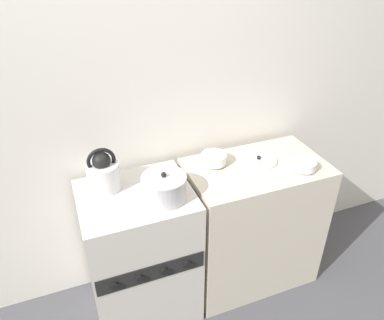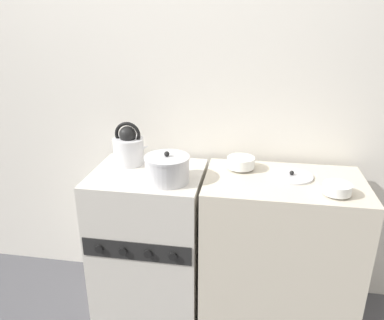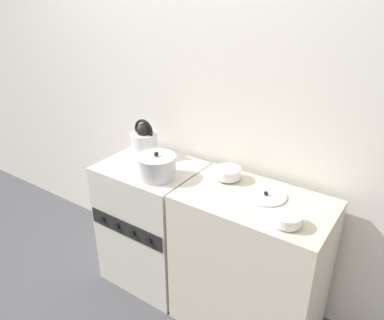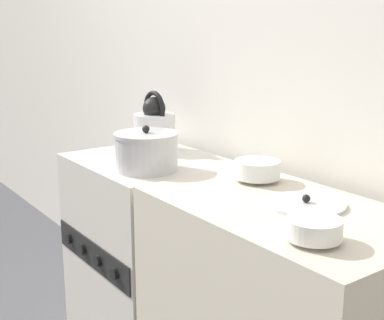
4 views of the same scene
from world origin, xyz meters
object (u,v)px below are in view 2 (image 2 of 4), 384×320
at_px(stove, 150,241).
at_px(small_ceramic_bowl, 337,189).
at_px(cooking_pot, 167,169).
at_px(loose_pot_lid, 291,176).
at_px(enamel_bowl, 241,162).
at_px(kettle, 129,148).

height_order(stove, small_ceramic_bowl, small_ceramic_bowl).
height_order(cooking_pot, small_ceramic_bowl, cooking_pot).
height_order(small_ceramic_bowl, loose_pot_lid, small_ceramic_bowl).
bearing_deg(enamel_bowl, stove, -168.00).
bearing_deg(kettle, stove, -40.07).
relative_size(cooking_pot, enamel_bowl, 1.55).
bearing_deg(cooking_pot, loose_pot_lid, 12.31).
bearing_deg(kettle, loose_pot_lid, -4.15).
xyz_separation_m(enamel_bowl, small_ceramic_bowl, (0.48, -0.25, -0.01)).
distance_m(stove, enamel_bowl, 0.73).
bearing_deg(cooking_pot, enamel_bowl, 28.35).
distance_m(enamel_bowl, small_ceramic_bowl, 0.54).
xyz_separation_m(kettle, loose_pot_lid, (0.94, -0.07, -0.08)).
relative_size(kettle, cooking_pot, 1.07).
distance_m(stove, small_ceramic_bowl, 1.12).
xyz_separation_m(stove, cooking_pot, (0.14, -0.09, 0.53)).
bearing_deg(stove, small_ceramic_bowl, -8.12).
bearing_deg(stove, enamel_bowl, 12.00).
bearing_deg(small_ceramic_bowl, loose_pot_lid, 135.98).
distance_m(cooking_pot, small_ceramic_bowl, 0.86).
bearing_deg(cooking_pot, stove, 146.20).
height_order(cooking_pot, enamel_bowl, cooking_pot).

